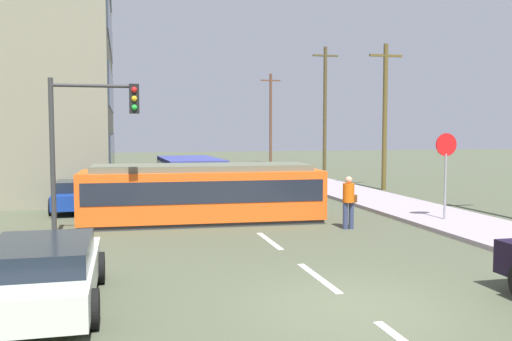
{
  "coord_description": "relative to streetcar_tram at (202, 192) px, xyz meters",
  "views": [
    {
      "loc": [
        -4.0,
        -8.87,
        3.13
      ],
      "look_at": [
        0.44,
        9.42,
        1.74
      ],
      "focal_mm": 38.77,
      "sensor_mm": 36.0,
      "label": 1
    }
  ],
  "objects": [
    {
      "name": "traffic_light_mast",
      "position": [
        -3.52,
        -2.28,
        2.19
      ],
      "size": [
        2.46,
        0.33,
        4.56
      ],
      "color": "#333333",
      "rests_on": "ground"
    },
    {
      "name": "streetcar_tram",
      "position": [
        0.0,
        0.0,
        0.0
      ],
      "size": [
        8.14,
        2.89,
        1.96
      ],
      "color": "#F75818",
      "rests_on": "ground"
    },
    {
      "name": "sidewalk_curb_right",
      "position": [
        8.17,
        -3.65,
        -0.94
      ],
      "size": [
        3.2,
        36.0,
        0.14
      ],
      "primitive_type": "cube",
      "color": "#9E929B",
      "rests_on": "ground"
    },
    {
      "name": "parked_sedan_near",
      "position": [
        -4.03,
        -8.37,
        -0.39
      ],
      "size": [
        2.04,
        4.45,
        1.19
      ],
      "color": "silver",
      "rests_on": "ground"
    },
    {
      "name": "ground_plane",
      "position": [
        1.37,
        0.35,
        -1.01
      ],
      "size": [
        120.0,
        120.0,
        0.0
      ],
      "primitive_type": "plane",
      "color": "#4A503B"
    },
    {
      "name": "lane_stripe_4",
      "position": [
        1.37,
        12.0,
        -1.01
      ],
      "size": [
        0.16,
        2.4,
        0.01
      ],
      "primitive_type": "cube",
      "color": "silver",
      "rests_on": "ground"
    },
    {
      "name": "lane_stripe_1",
      "position": [
        1.37,
        -7.65,
        -1.01
      ],
      "size": [
        0.16,
        2.4,
        0.01
      ],
      "primitive_type": "cube",
      "color": "silver",
      "rests_on": "ground"
    },
    {
      "name": "parked_sedan_mid",
      "position": [
        -4.26,
        3.96,
        -0.39
      ],
      "size": [
        2.18,
        4.35,
        1.19
      ],
      "color": "navy",
      "rests_on": "ground"
    },
    {
      "name": "utility_pole_mid",
      "position": [
        10.62,
        7.77,
        2.93
      ],
      "size": [
        1.8,
        0.24,
        7.54
      ],
      "color": "brown",
      "rests_on": "ground"
    },
    {
      "name": "pedestrian_crossing",
      "position": [
        4.3,
        -2.41,
        -0.07
      ],
      "size": [
        0.51,
        0.36,
        1.67
      ],
      "color": "navy",
      "rests_on": "ground"
    },
    {
      "name": "lane_stripe_3",
      "position": [
        1.37,
        6.0,
        -1.01
      ],
      "size": [
        0.16,
        2.4,
        0.01
      ],
      "primitive_type": "cube",
      "color": "silver",
      "rests_on": "ground"
    },
    {
      "name": "lane_stripe_2",
      "position": [
        1.37,
        -3.65,
        -1.01
      ],
      "size": [
        0.16,
        2.4,
        0.01
      ],
      "primitive_type": "cube",
      "color": "silver",
      "rests_on": "ground"
    },
    {
      "name": "utility_pole_far",
      "position": [
        10.92,
        17.26,
        3.55
      ],
      "size": [
        1.8,
        0.24,
        8.76
      ],
      "color": "#4C4124",
      "rests_on": "ground"
    },
    {
      "name": "city_bus",
      "position": [
        0.44,
        7.09,
        0.03
      ],
      "size": [
        2.72,
        5.49,
        1.83
      ],
      "color": "#383F8F",
      "rests_on": "ground"
    },
    {
      "name": "stop_sign",
      "position": [
        7.86,
        -2.17,
        1.18
      ],
      "size": [
        0.76,
        0.07,
        2.88
      ],
      "color": "gray",
      "rests_on": "sidewalk_curb_right"
    },
    {
      "name": "utility_pole_distant",
      "position": [
        10.47,
        29.8,
        3.25
      ],
      "size": [
        1.8,
        0.24,
        8.17
      ],
      "color": "brown",
      "rests_on": "ground"
    }
  ]
}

